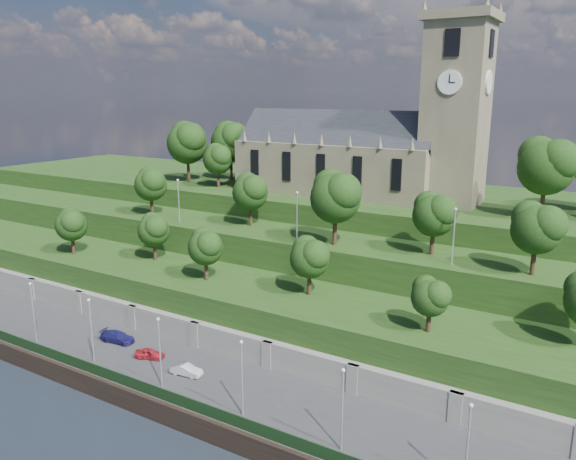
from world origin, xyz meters
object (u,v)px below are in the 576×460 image
Objects in this scene: church at (367,147)px; car_left at (150,354)px; car_middle at (187,370)px; car_right at (118,337)px.

church is 45.16m from car_left.
car_middle is (-2.13, -40.48, -19.95)m from church.
car_right reaches higher than car_left.
car_right is (-6.32, 1.12, 0.06)m from car_left.
church reaches higher than car_middle.
car_left is 6.07m from car_middle.
church is at bearing -27.46° from car_right.
car_left is 6.42m from car_right.
car_left is 0.95× the size of car_middle.
church is 45.75m from car_right.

